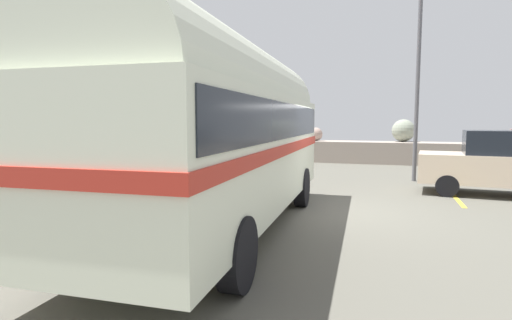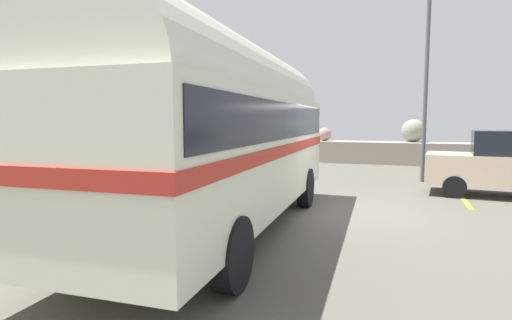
{
  "view_description": "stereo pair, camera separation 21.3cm",
  "coord_description": "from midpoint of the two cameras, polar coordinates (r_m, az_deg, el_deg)",
  "views": [
    {
      "loc": [
        1.17,
        -9.43,
        2.15
      ],
      "look_at": [
        -0.99,
        -2.84,
        1.47
      ],
      "focal_mm": 28.03,
      "sensor_mm": 36.0,
      "label": 1
    },
    {
      "loc": [
        1.37,
        -9.36,
        2.15
      ],
      "look_at": [
        -0.99,
        -2.84,
        1.47
      ],
      "focal_mm": 28.03,
      "sensor_mm": 36.0,
      "label": 2
    }
  ],
  "objects": [
    {
      "name": "ground",
      "position": [
        9.71,
        12.04,
        -7.26
      ],
      "size": [
        32.0,
        26.0,
        0.02
      ],
      "color": "#57554C"
    },
    {
      "name": "breakwater",
      "position": [
        21.3,
        15.77,
        1.31
      ],
      "size": [
        31.36,
        1.87,
        2.47
      ],
      "color": "gray",
      "rests_on": "ground"
    },
    {
      "name": "vintage_coach",
      "position": [
        7.66,
        -3.6,
        4.84
      ],
      "size": [
        2.87,
        8.7,
        3.7
      ],
      "rotation": [
        0.0,
        0.0,
        0.05
      ],
      "color": "black",
      "rests_on": "ground"
    },
    {
      "name": "second_coach",
      "position": [
        11.33,
        -17.86,
        4.82
      ],
      "size": [
        2.5,
        8.59,
        3.7
      ],
      "rotation": [
        0.0,
        0.0,
        -0.0
      ],
      "color": "black",
      "rests_on": "ground"
    },
    {
      "name": "parked_car_nearest",
      "position": [
        13.23,
        32.76,
        -0.41
      ],
      "size": [
        4.24,
        2.08,
        1.86
      ],
      "rotation": [
        0.0,
        0.0,
        1.48
      ],
      "color": "black",
      "rests_on": "ground"
    },
    {
      "name": "lamp_post",
      "position": [
        15.3,
        23.9,
        12.68
      ],
      "size": [
        1.04,
        0.55,
        7.49
      ],
      "color": "#5B5B60",
      "rests_on": "ground"
    }
  ]
}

